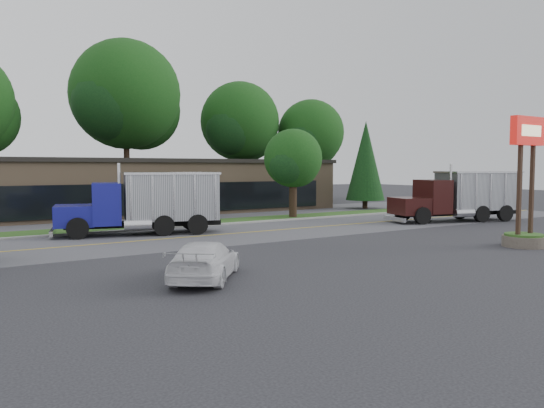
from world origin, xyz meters
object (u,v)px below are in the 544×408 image
(bilo_sign, at_px, (525,203))
(dump_truck_maroon, at_px, (462,194))
(rally_car, at_px, (205,260))
(dump_truck_blue, at_px, (149,201))

(bilo_sign, relative_size, dump_truck_maroon, 0.64)
(dump_truck_maroon, relative_size, rally_car, 2.15)
(bilo_sign, xyz_separation_m, dump_truck_blue, (-12.74, 13.93, -0.22))
(bilo_sign, relative_size, rally_car, 1.37)
(bilo_sign, height_order, dump_truck_maroon, bilo_sign)
(dump_truck_blue, height_order, rally_car, dump_truck_blue)
(dump_truck_blue, bearing_deg, rally_car, 92.99)
(rally_car, bearing_deg, dump_truck_blue, -63.62)
(dump_truck_blue, distance_m, rally_car, 12.61)
(dump_truck_maroon, height_order, rally_car, dump_truck_maroon)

